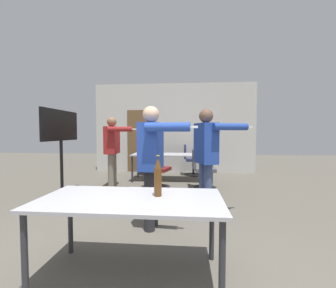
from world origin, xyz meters
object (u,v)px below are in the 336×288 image
object	(u,v)px
office_chair_side_rolled	(191,161)
beer_bottle	(158,177)
tv_screen	(61,141)
office_chair_far_right	(156,170)
person_near_casual	(207,151)
person_center_tall	(113,146)
office_chair_near_pushed	(149,160)
office_chair_far_left	(202,171)
person_right_polo	(152,156)

from	to	relation	value
office_chair_side_rolled	beer_bottle	xyz separation A→B (m)	(-0.38, -4.87, 0.46)
tv_screen	beer_bottle	distance (m)	3.19
office_chair_far_right	office_chair_side_rolled	bearing A→B (deg)	169.96
office_chair_far_right	office_chair_side_rolled	world-z (taller)	office_chair_side_rolled
person_near_casual	person_center_tall	distance (m)	2.57
beer_bottle	office_chair_near_pushed	bearing A→B (deg)	100.77
office_chair_far_right	person_near_casual	bearing A→B (deg)	50.19
office_chair_far_left	person_center_tall	bearing A→B (deg)	-90.06
office_chair_far_right	beer_bottle	bearing A→B (deg)	25.71
person_right_polo	office_chair_near_pushed	bearing A→B (deg)	-164.64
tv_screen	office_chair_near_pushed	distance (m)	3.04
person_center_tall	office_chair_far_right	xyz separation A→B (m)	(1.02, 0.10, -0.58)
person_near_casual	office_chair_side_rolled	distance (m)	3.32
person_right_polo	office_chair_near_pushed	xyz separation A→B (m)	(-0.73, 3.93, -0.56)
person_center_tall	office_chair_far_left	bearing A→B (deg)	91.48
person_near_casual	beer_bottle	distance (m)	1.71
tv_screen	office_chair_far_right	distance (m)	2.15
office_chair_far_right	office_chair_side_rolled	distance (m)	1.85
tv_screen	office_chair_side_rolled	distance (m)	3.78
beer_bottle	person_near_casual	bearing A→B (deg)	70.20
office_chair_far_left	tv_screen	bearing A→B (deg)	-73.85
office_chair_near_pushed	office_chair_far_left	xyz separation A→B (m)	(1.54, -1.68, -0.02)
person_right_polo	office_chair_far_right	distance (m)	2.34
person_center_tall	office_chair_near_pushed	world-z (taller)	person_center_tall
person_center_tall	office_chair_near_pushed	distance (m)	1.94
office_chair_far_left	office_chair_far_right	world-z (taller)	same
person_near_casual	office_chair_far_right	world-z (taller)	person_near_casual
office_chair_near_pushed	office_chair_far_right	world-z (taller)	office_chair_near_pushed
tv_screen	beer_bottle	world-z (taller)	tv_screen
person_near_casual	office_chair_side_rolled	xyz separation A→B (m)	(-0.19, 3.27, -0.57)
office_chair_far_left	beer_bottle	world-z (taller)	beer_bottle
tv_screen	office_chair_near_pushed	bearing A→B (deg)	-26.36
person_center_tall	person_near_casual	bearing A→B (deg)	52.39
tv_screen	office_chair_far_left	xyz separation A→B (m)	(2.86, 0.97, -0.72)
person_near_casual	beer_bottle	size ratio (longest dim) A/B	4.47
office_chair_far_left	office_chair_far_right	distance (m)	1.08
office_chair_near_pushed	beer_bottle	distance (m)	5.01
person_center_tall	beer_bottle	world-z (taller)	person_center_tall
office_chair_near_pushed	person_near_casual	bearing A→B (deg)	-141.96
office_chair_far_left	beer_bottle	distance (m)	3.32
person_center_tall	office_chair_side_rolled	distance (m)	2.62
tv_screen	person_right_polo	xyz separation A→B (m)	(2.04, -1.28, -0.15)
person_near_casual	tv_screen	bearing A→B (deg)	-122.62
tv_screen	person_center_tall	xyz separation A→B (m)	(0.76, 0.88, -0.14)
person_near_casual	beer_bottle	xyz separation A→B (m)	(-0.58, -1.60, -0.11)
person_near_casual	office_chair_far_left	xyz separation A→B (m)	(0.03, 1.62, -0.59)
person_center_tall	beer_bottle	size ratio (longest dim) A/B	4.44
person_right_polo	office_chair_far_left	distance (m)	2.46
office_chair_far_right	person_center_tall	bearing A→B (deg)	-67.06
person_center_tall	person_right_polo	size ratio (longest dim) A/B	1.01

